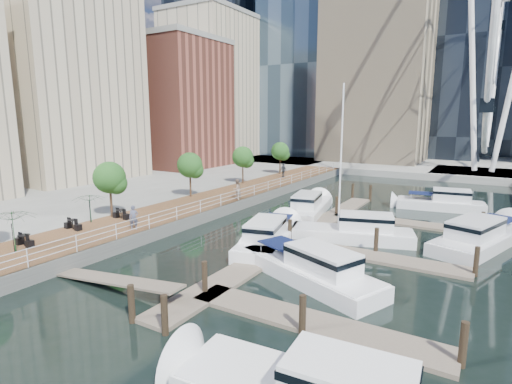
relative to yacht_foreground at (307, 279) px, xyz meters
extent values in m
plane|color=black|center=(-6.80, -2.56, 0.00)|extent=(520.00, 520.00, 0.00)
cube|color=brown|center=(-15.80, 12.44, 0.50)|extent=(6.00, 60.00, 1.00)
cube|color=#595954|center=(-12.80, 12.44, 0.50)|extent=(0.25, 60.00, 1.00)
cube|color=gray|center=(-42.80, 12.44, 0.50)|extent=(48.00, 90.00, 1.00)
cube|color=gray|center=(-6.80, 99.44, 0.50)|extent=(200.00, 114.00, 1.00)
cube|color=gray|center=(7.20, 49.44, 0.50)|extent=(14.00, 12.00, 1.00)
cube|color=#6D6051|center=(-3.80, 7.44, 0.10)|extent=(2.00, 32.00, 0.20)
cube|color=#6D6051|center=(2.20, -4.56, 0.10)|extent=(12.00, 2.00, 0.20)
cube|color=#6D6051|center=(2.20, 5.44, 0.10)|extent=(12.00, 2.00, 0.20)
cube|color=#6D6051|center=(2.20, 15.44, 0.10)|extent=(12.00, 2.00, 0.20)
cube|color=#BCAD8E|center=(-40.80, 13.44, 14.00)|extent=(14.00, 16.00, 26.00)
cube|color=brown|center=(-36.80, 31.44, 11.00)|extent=(12.00, 14.00, 20.00)
cube|color=#BCAD8E|center=(-42.80, 47.44, 15.00)|extent=(14.00, 16.00, 28.00)
cylinder|color=white|center=(4.70, 49.44, 14.00)|extent=(0.80, 0.80, 26.00)
cylinder|color=white|center=(9.70, 49.44, 14.00)|extent=(0.80, 0.80, 26.00)
cylinder|color=#3F2B1C|center=(-18.20, 1.44, 2.20)|extent=(0.20, 0.20, 2.40)
sphere|color=#265B1E|center=(-18.20, 1.44, 4.30)|extent=(2.60, 2.60, 2.60)
cylinder|color=#3F2B1C|center=(-18.20, 11.44, 2.20)|extent=(0.20, 0.20, 2.40)
sphere|color=#265B1E|center=(-18.20, 11.44, 4.30)|extent=(2.60, 2.60, 2.60)
cylinder|color=#3F2B1C|center=(-18.20, 21.44, 2.20)|extent=(0.20, 0.20, 2.40)
sphere|color=#265B1E|center=(-18.20, 21.44, 4.30)|extent=(2.60, 2.60, 2.60)
cylinder|color=#3F2B1C|center=(-18.20, 31.44, 2.20)|extent=(0.20, 0.20, 2.40)
sphere|color=#265B1E|center=(-18.20, 31.44, 4.30)|extent=(2.60, 2.60, 2.60)
imported|color=#50536B|center=(-13.73, -0.25, 1.90)|extent=(0.77, 0.76, 1.80)
imported|color=gray|center=(-13.48, 13.03, 1.99)|extent=(1.01, 1.14, 1.98)
imported|color=#333740|center=(-16.11, 28.49, 1.98)|extent=(1.24, 0.90, 1.96)
imported|color=#0F3715|center=(-16.17, -7.54, 2.31)|extent=(3.37, 3.41, 2.61)
imported|color=#0F391D|center=(-18.20, -0.60, 2.13)|extent=(2.77, 2.81, 2.25)
camera|label=1|loc=(8.53, -19.94, 9.13)|focal=28.00mm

